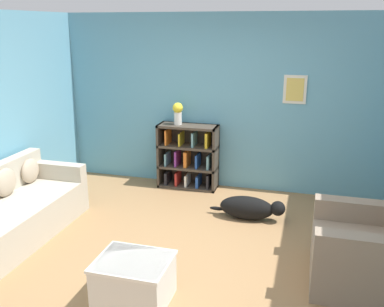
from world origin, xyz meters
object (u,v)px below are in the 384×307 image
object	(u,v)px
vase	(178,112)
couch	(7,215)
recliner_chair	(375,251)
dog	(249,208)
coffee_table	(134,279)
bookshelf	(188,157)

from	to	relation	value
vase	couch	bearing A→B (deg)	-122.66
recliner_chair	dog	world-z (taller)	recliner_chair
dog	vase	size ratio (longest dim) A/B	2.99
dog	couch	bearing A→B (deg)	-153.95
recliner_chair	vase	size ratio (longest dim) A/B	3.13
recliner_chair	coffee_table	size ratio (longest dim) A/B	1.57
bookshelf	dog	world-z (taller)	bookshelf
couch	coffee_table	distance (m)	2.02
couch	vase	xyz separation A→B (m)	(1.40, 2.19, 0.86)
couch	recliner_chair	size ratio (longest dim) A/B	1.99
bookshelf	vase	world-z (taller)	vase
dog	recliner_chair	bearing A→B (deg)	-39.40
recliner_chair	coffee_table	world-z (taller)	recliner_chair
coffee_table	bookshelf	bearing A→B (deg)	96.44
dog	vase	distance (m)	1.84
couch	recliner_chair	xyz separation A→B (m)	(4.00, 0.18, 0.04)
couch	dog	xyz separation A→B (m)	(2.65, 1.29, -0.15)
coffee_table	recliner_chair	bearing A→B (deg)	22.66
couch	vase	distance (m)	2.74
dog	coffee_table	bearing A→B (deg)	-110.71
coffee_table	dog	bearing A→B (deg)	69.29
coffee_table	dog	world-z (taller)	coffee_table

